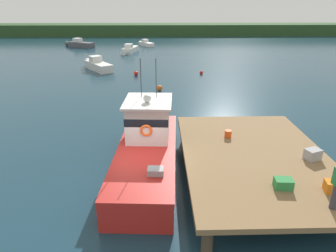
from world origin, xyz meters
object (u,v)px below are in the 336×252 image
(crate_single_far, at_px, (334,187))
(moored_boat_off_the_point, at_px, (130,50))
(mooring_buoy_spare_mooring, at_px, (136,73))
(crate_stack_near_edge, at_px, (313,154))
(bait_bucket, at_px, (228,134))
(moored_boat_outer_mooring, at_px, (80,44))
(moored_boat_mid_harbor, at_px, (97,65))
(mooring_buoy_outer, at_px, (201,73))
(crate_stack_mid_dock, at_px, (283,183))
(moored_boat_far_left, at_px, (146,44))
(mooring_buoy_channel_marker, at_px, (159,88))
(main_fishing_boat, at_px, (148,146))

(crate_single_far, distance_m, moored_boat_off_the_point, 39.59)
(crate_single_far, xyz_separation_m, mooring_buoy_spare_mooring, (-8.28, 22.79, -1.16))
(crate_stack_near_edge, height_order, bait_bucket, crate_stack_near_edge)
(crate_single_far, distance_m, moored_boat_outer_mooring, 48.56)
(moored_boat_mid_harbor, xyz_separation_m, mooring_buoy_outer, (11.47, -2.79, -0.32))
(moored_boat_outer_mooring, bearing_deg, crate_stack_mid_dock, -68.20)
(moored_boat_far_left, xyz_separation_m, mooring_buoy_channel_marker, (2.32, -28.86, -0.14))
(mooring_buoy_outer, bearing_deg, moored_boat_off_the_point, 120.78)
(main_fishing_boat, xyz_separation_m, mooring_buoy_spare_mooring, (-1.88, 18.73, -0.77))
(moored_boat_far_left, height_order, mooring_buoy_spare_mooring, moored_boat_far_left)
(moored_boat_off_the_point, height_order, mooring_buoy_outer, moored_boat_off_the_point)
(moored_boat_outer_mooring, height_order, mooring_buoy_channel_marker, moored_boat_outer_mooring)
(crate_stack_mid_dock, bearing_deg, bait_bucket, 103.32)
(moored_boat_far_left, xyz_separation_m, mooring_buoy_spare_mooring, (-0.11, -23.01, -0.14))
(crate_single_far, bearing_deg, moored_boat_mid_harbor, 116.32)
(bait_bucket, bearing_deg, mooring_buoy_outer, 86.27)
(crate_stack_mid_dock, relative_size, moored_boat_mid_harbor, 0.11)
(crate_stack_mid_dock, xyz_separation_m, mooring_buoy_channel_marker, (-4.23, 16.66, -1.13))
(main_fishing_boat, distance_m, mooring_buoy_channel_marker, 12.92)
(mooring_buoy_outer, bearing_deg, main_fishing_boat, -104.60)
(mooring_buoy_spare_mooring, relative_size, mooring_buoy_channel_marker, 0.97)
(moored_boat_off_the_point, xyz_separation_m, moored_boat_outer_mooring, (-9.01, 6.34, 0.04))
(crate_stack_near_edge, height_order, mooring_buoy_spare_mooring, crate_stack_near_edge)
(moored_boat_off_the_point, bearing_deg, main_fishing_boat, -83.46)
(crate_stack_near_edge, bearing_deg, mooring_buoy_spare_mooring, 112.80)
(crate_stack_mid_dock, bearing_deg, moored_boat_outer_mooring, 111.80)
(crate_stack_mid_dock, bearing_deg, main_fishing_boat, 141.67)
(crate_stack_mid_dock, xyz_separation_m, moored_boat_outer_mooring, (-17.71, 44.27, -0.87))
(mooring_buoy_spare_mooring, height_order, mooring_buoy_channel_marker, mooring_buoy_channel_marker)
(bait_bucket, height_order, moored_boat_outer_mooring, bait_bucket)
(bait_bucket, distance_m, moored_boat_mid_harbor, 23.84)
(main_fishing_boat, height_order, mooring_buoy_outer, main_fishing_boat)
(crate_stack_near_edge, height_order, mooring_buoy_channel_marker, crate_stack_near_edge)
(main_fishing_boat, bearing_deg, crate_stack_mid_dock, -38.33)
(moored_boat_off_the_point, bearing_deg, moored_boat_far_left, 74.23)
(crate_stack_mid_dock, height_order, bait_bucket, crate_stack_mid_dock)
(main_fishing_boat, distance_m, crate_stack_mid_dock, 6.10)
(main_fishing_boat, xyz_separation_m, crate_stack_mid_dock, (4.78, -3.78, 0.37))
(moored_boat_mid_harbor, distance_m, mooring_buoy_spare_mooring, 5.63)
(crate_stack_mid_dock, relative_size, moored_boat_outer_mooring, 0.11)
(main_fishing_boat, distance_m, bait_bucket, 3.82)
(moored_boat_mid_harbor, bearing_deg, main_fishing_boat, -73.57)
(moored_boat_off_the_point, height_order, moored_boat_outer_mooring, moored_boat_outer_mooring)
(crate_single_far, xyz_separation_m, mooring_buoy_channel_marker, (-5.85, 16.94, -1.15))
(moored_boat_mid_harbor, bearing_deg, crate_stack_mid_dock, -66.39)
(crate_stack_mid_dock, height_order, moored_boat_off_the_point, crate_stack_mid_dock)
(bait_bucket, height_order, moored_boat_off_the_point, bait_bucket)
(main_fishing_boat, height_order, crate_stack_mid_dock, main_fishing_boat)
(main_fishing_boat, height_order, mooring_buoy_spare_mooring, main_fishing_boat)
(moored_boat_outer_mooring, height_order, mooring_buoy_spare_mooring, moored_boat_outer_mooring)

